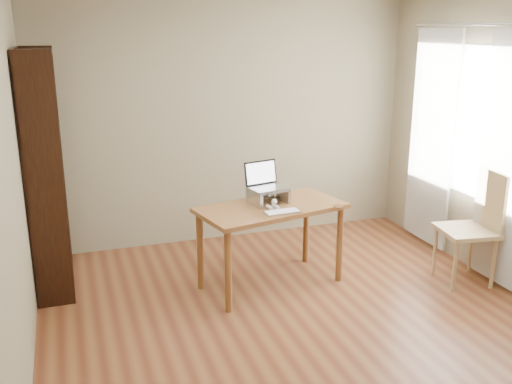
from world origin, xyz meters
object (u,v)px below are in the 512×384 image
at_px(desk, 271,218).
at_px(keyboard, 282,212).
at_px(bookshelf, 46,173).
at_px(cat, 263,195).
at_px(chair, 475,222).
at_px(laptop, 266,181).

height_order(desk, keyboard, keyboard).
distance_m(bookshelf, desk, 1.99).
bearing_deg(cat, chair, -26.96).
height_order(laptop, keyboard, laptop).
xyz_separation_m(keyboard, cat, (-0.06, 0.33, 0.06)).
bearing_deg(chair, laptop, 168.78).
height_order(bookshelf, laptop, bookshelf).
bearing_deg(desk, keyboard, -97.83).
distance_m(laptop, keyboard, 0.40).
height_order(desk, laptop, laptop).
distance_m(desk, laptop, 0.33).
height_order(desk, chair, chair).
xyz_separation_m(desk, cat, (-0.04, 0.11, 0.18)).
relative_size(desk, keyboard, 4.45).
height_order(laptop, cat, laptop).
height_order(laptop, chair, laptop).
bearing_deg(chair, bookshelf, 171.39).
bearing_deg(bookshelf, laptop, -14.71).
height_order(bookshelf, keyboard, bookshelf).
bearing_deg(bookshelf, cat, -15.78).
relative_size(desk, laptop, 3.81).
distance_m(desk, keyboard, 0.25).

